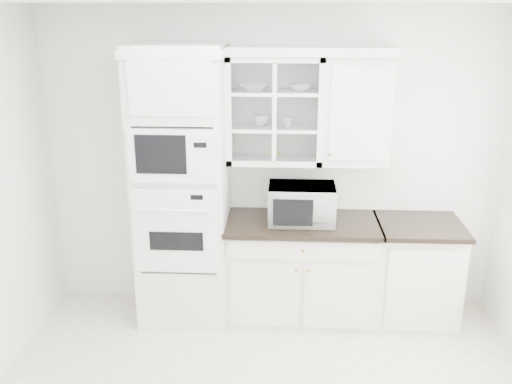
{
  "coord_description": "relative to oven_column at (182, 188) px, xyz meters",
  "views": [
    {
      "loc": [
        0.12,
        -3.16,
        2.69
      ],
      "look_at": [
        -0.1,
        1.05,
        1.3
      ],
      "focal_mm": 40.0,
      "sensor_mm": 36.0,
      "label": 1
    }
  ],
  "objects": [
    {
      "name": "base_cabinet_run",
      "position": [
        1.03,
        0.03,
        -0.74
      ],
      "size": [
        1.32,
        0.67,
        0.92
      ],
      "color": "silver",
      "rests_on": "ground"
    },
    {
      "name": "cup_a",
      "position": [
        0.66,
        0.17,
        0.56
      ],
      "size": [
        0.14,
        0.14,
        0.09
      ],
      "primitive_type": "imported",
      "rotation": [
        0.0,
        0.0,
        -0.23
      ],
      "color": "white",
      "rests_on": "upper_cabinet_glass"
    },
    {
      "name": "room_shell",
      "position": [
        0.75,
        -0.99,
        0.58
      ],
      "size": [
        4.0,
        3.5,
        2.7
      ],
      "color": "white",
      "rests_on": "ground"
    },
    {
      "name": "crown_molding",
      "position": [
        0.68,
        0.14,
        1.14
      ],
      "size": [
        2.14,
        0.38,
        0.07
      ],
      "primitive_type": "cube",
      "color": "white",
      "rests_on": "room_shell"
    },
    {
      "name": "cup_b",
      "position": [
        0.89,
        0.15,
        0.55
      ],
      "size": [
        0.11,
        0.11,
        0.08
      ],
      "primitive_type": "imported",
      "rotation": [
        0.0,
        0.0,
        -0.33
      ],
      "color": "white",
      "rests_on": "upper_cabinet_glass"
    },
    {
      "name": "upper_cabinet_solid",
      "position": [
        1.46,
        0.17,
        0.65
      ],
      "size": [
        0.55,
        0.33,
        0.9
      ],
      "primitive_type": "cube",
      "color": "silver",
      "rests_on": "room_shell"
    },
    {
      "name": "extra_base_cabinet",
      "position": [
        2.03,
        0.03,
        -0.74
      ],
      "size": [
        0.72,
        0.67,
        0.92
      ],
      "color": "silver",
      "rests_on": "ground"
    },
    {
      "name": "upper_cabinet_glass",
      "position": [
        0.78,
        0.17,
        0.65
      ],
      "size": [
        0.8,
        0.33,
        0.9
      ],
      "color": "silver",
      "rests_on": "room_shell"
    },
    {
      "name": "bowl_a",
      "position": [
        0.61,
        0.15,
        0.84
      ],
      "size": [
        0.29,
        0.29,
        0.06
      ],
      "primitive_type": "imported",
      "rotation": [
        0.0,
        0.0,
        -0.19
      ],
      "color": "white",
      "rests_on": "upper_cabinet_glass"
    },
    {
      "name": "countertop_microwave",
      "position": [
        1.02,
        0.01,
        -0.12
      ],
      "size": [
        0.56,
        0.47,
        0.32
      ],
      "primitive_type": "imported",
      "rotation": [
        0.0,
        0.0,
        3.14
      ],
      "color": "white",
      "rests_on": "base_cabinet_run"
    },
    {
      "name": "oven_column",
      "position": [
        0.0,
        0.0,
        0.0
      ],
      "size": [
        0.76,
        0.68,
        2.4
      ],
      "color": "silver",
      "rests_on": "ground"
    },
    {
      "name": "bowl_b",
      "position": [
        0.99,
        0.18,
        0.84
      ],
      "size": [
        0.21,
        0.21,
        0.06
      ],
      "primitive_type": "imported",
      "rotation": [
        0.0,
        0.0,
        -0.21
      ],
      "color": "white",
      "rests_on": "upper_cabinet_glass"
    }
  ]
}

